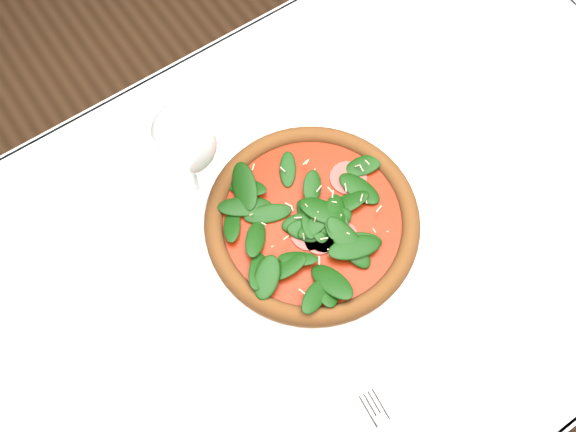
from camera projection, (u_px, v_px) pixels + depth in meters
ground at (319, 340)px, 1.65m from camera, size 6.00×6.00×0.00m
dining_table at (336, 251)px, 1.05m from camera, size 1.21×0.81×0.75m
plate at (312, 225)px, 0.95m from camera, size 0.37×0.37×0.02m
pizza at (312, 219)px, 0.93m from camera, size 0.34×0.34×0.04m
wine_glass at (184, 142)px, 0.85m from camera, size 0.09×0.09×0.22m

